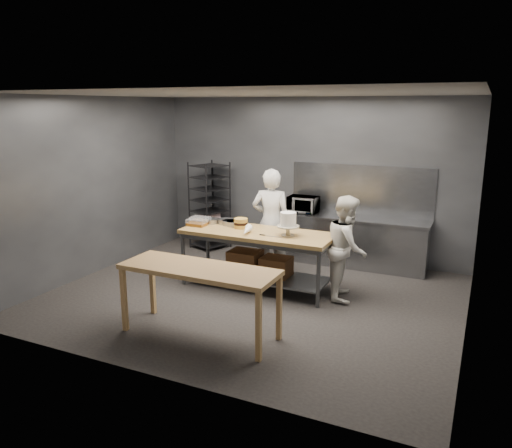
% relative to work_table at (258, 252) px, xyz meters
% --- Properties ---
extents(ground, '(6.00, 6.00, 0.00)m').
position_rel_work_table_xyz_m(ground, '(0.12, -0.45, -0.57)').
color(ground, black).
rests_on(ground, ground).
extents(back_wall, '(6.00, 0.04, 3.00)m').
position_rel_work_table_xyz_m(back_wall, '(0.12, 2.05, 0.93)').
color(back_wall, '#4C4F54').
rests_on(back_wall, ground).
extents(work_table, '(2.40, 0.90, 0.92)m').
position_rel_work_table_xyz_m(work_table, '(0.00, 0.00, 0.00)').
color(work_table, olive).
rests_on(work_table, ground).
extents(near_counter, '(2.00, 0.70, 0.90)m').
position_rel_work_table_xyz_m(near_counter, '(0.08, -1.88, 0.24)').
color(near_counter, '#A27443').
rests_on(near_counter, ground).
extents(back_counter, '(2.60, 0.60, 0.90)m').
position_rel_work_table_xyz_m(back_counter, '(1.12, 1.73, -0.12)').
color(back_counter, slate).
rests_on(back_counter, ground).
extents(splashback_panel, '(2.60, 0.02, 0.90)m').
position_rel_work_table_xyz_m(splashback_panel, '(1.12, 2.03, 0.78)').
color(splashback_panel, slate).
rests_on(splashback_panel, back_counter).
extents(speed_rack, '(0.79, 0.82, 1.75)m').
position_rel_work_table_xyz_m(speed_rack, '(-1.83, 1.65, 0.28)').
color(speed_rack, black).
rests_on(speed_rack, ground).
extents(chef_behind, '(0.73, 0.55, 1.82)m').
position_rel_work_table_xyz_m(chef_behind, '(-0.08, 0.71, 0.34)').
color(chef_behind, white).
rests_on(chef_behind, ground).
extents(chef_right, '(0.75, 0.87, 1.56)m').
position_rel_work_table_xyz_m(chef_right, '(1.39, 0.16, 0.21)').
color(chef_right, white).
rests_on(chef_right, ground).
extents(microwave, '(0.54, 0.37, 0.30)m').
position_rel_work_table_xyz_m(microwave, '(0.13, 1.73, 0.48)').
color(microwave, black).
rests_on(microwave, back_counter).
extents(frosted_cake_stand, '(0.34, 0.34, 0.37)m').
position_rel_work_table_xyz_m(frosted_cake_stand, '(0.54, -0.08, 0.58)').
color(frosted_cake_stand, '#B1A88E').
rests_on(frosted_cake_stand, work_table).
extents(layer_cake, '(0.22, 0.22, 0.16)m').
position_rel_work_table_xyz_m(layer_cake, '(-0.33, 0.06, 0.43)').
color(layer_cake, gold).
rests_on(layer_cake, work_table).
extents(cake_pans, '(0.71, 0.36, 0.07)m').
position_rel_work_table_xyz_m(cake_pans, '(-0.66, 0.19, 0.39)').
color(cake_pans, gray).
rests_on(cake_pans, work_table).
extents(piping_bag, '(0.21, 0.40, 0.12)m').
position_rel_work_table_xyz_m(piping_bag, '(-0.06, -0.27, 0.41)').
color(piping_bag, white).
rests_on(piping_bag, work_table).
extents(offset_spatula, '(0.36, 0.02, 0.02)m').
position_rel_work_table_xyz_m(offset_spatula, '(0.26, -0.21, 0.35)').
color(offset_spatula, slate).
rests_on(offset_spatula, work_table).
extents(pastry_clamshells, '(0.35, 0.38, 0.11)m').
position_rel_work_table_xyz_m(pastry_clamshells, '(-1.07, -0.01, 0.40)').
color(pastry_clamshells, '#9F691F').
rests_on(pastry_clamshells, work_table).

